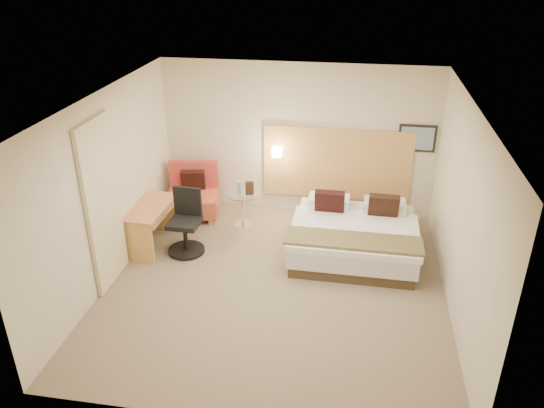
% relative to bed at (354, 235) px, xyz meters
% --- Properties ---
extents(floor, '(4.80, 5.00, 0.02)m').
position_rel_bed_xyz_m(floor, '(-1.08, -1.11, -0.32)').
color(floor, '#776650').
rests_on(floor, ground).
extents(ceiling, '(4.80, 5.00, 0.02)m').
position_rel_bed_xyz_m(ceiling, '(-1.08, -1.11, 2.40)').
color(ceiling, white).
rests_on(ceiling, floor).
extents(wall_back, '(4.80, 0.02, 2.70)m').
position_rel_bed_xyz_m(wall_back, '(-1.08, 1.40, 1.04)').
color(wall_back, beige).
rests_on(wall_back, floor).
extents(wall_front, '(4.80, 0.02, 2.70)m').
position_rel_bed_xyz_m(wall_front, '(-1.08, -3.62, 1.04)').
color(wall_front, beige).
rests_on(wall_front, floor).
extents(wall_left, '(0.02, 5.00, 2.70)m').
position_rel_bed_xyz_m(wall_left, '(-3.49, -1.11, 1.04)').
color(wall_left, beige).
rests_on(wall_left, floor).
extents(wall_right, '(0.02, 5.00, 2.70)m').
position_rel_bed_xyz_m(wall_right, '(1.33, -1.11, 1.04)').
color(wall_right, beige).
rests_on(wall_right, floor).
extents(headboard_panel, '(2.60, 0.04, 1.30)m').
position_rel_bed_xyz_m(headboard_panel, '(-0.38, 1.36, 0.64)').
color(headboard_panel, tan).
rests_on(headboard_panel, wall_back).
extents(art_frame, '(0.62, 0.03, 0.47)m').
position_rel_bed_xyz_m(art_frame, '(0.94, 1.37, 1.19)').
color(art_frame, black).
rests_on(art_frame, wall_back).
extents(art_canvas, '(0.54, 0.01, 0.39)m').
position_rel_bed_xyz_m(art_canvas, '(0.94, 1.35, 1.19)').
color(art_canvas, gray).
rests_on(art_canvas, wall_back).
extents(lamp_arm, '(0.02, 0.12, 0.02)m').
position_rel_bed_xyz_m(lamp_arm, '(-1.43, 1.31, 0.84)').
color(lamp_arm, silver).
rests_on(lamp_arm, wall_back).
extents(lamp_shade, '(0.15, 0.15, 0.15)m').
position_rel_bed_xyz_m(lamp_shade, '(-1.43, 1.25, 0.84)').
color(lamp_shade, '#FFEDC6').
rests_on(lamp_shade, wall_back).
extents(curtain, '(0.06, 0.90, 2.42)m').
position_rel_bed_xyz_m(curtain, '(-3.44, -1.36, 0.91)').
color(curtain, beige).
rests_on(curtain, wall_left).
extents(bottle_a, '(0.08, 0.08, 0.22)m').
position_rel_bed_xyz_m(bottle_a, '(-1.98, 0.60, 0.40)').
color(bottle_a, '#7CA7C0').
rests_on(bottle_a, side_table).
extents(menu_folder, '(0.15, 0.09, 0.24)m').
position_rel_bed_xyz_m(menu_folder, '(-1.80, 0.59, 0.42)').
color(menu_folder, '#372416').
rests_on(menu_folder, side_table).
extents(bed, '(1.99, 1.91, 0.95)m').
position_rel_bed_xyz_m(bed, '(0.00, 0.00, 0.00)').
color(bed, '#3E2F1F').
rests_on(bed, floor).
extents(lounge_chair, '(1.00, 0.90, 0.94)m').
position_rel_bed_xyz_m(lounge_chair, '(-2.89, 0.86, 0.06)').
color(lounge_chair, tan).
rests_on(lounge_chair, floor).
extents(side_table, '(0.66, 0.66, 0.60)m').
position_rel_bed_xyz_m(side_table, '(-1.92, 0.60, 0.03)').
color(side_table, white).
rests_on(side_table, floor).
extents(desk, '(0.57, 1.15, 0.71)m').
position_rel_bed_xyz_m(desk, '(-3.20, -0.31, 0.25)').
color(desk, '#C9784E').
rests_on(desk, floor).
extents(desk_chair, '(0.60, 0.60, 1.03)m').
position_rel_bed_xyz_m(desk_chair, '(-2.63, -0.38, 0.12)').
color(desk_chair, black).
rests_on(desk_chair, floor).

